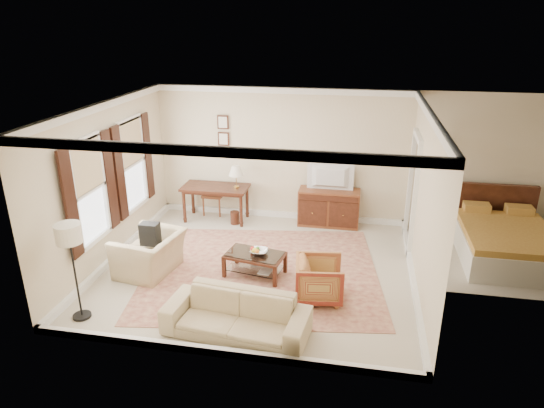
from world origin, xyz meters
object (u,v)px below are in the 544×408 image
(tv, at_px, (330,169))
(club_armchair, at_px, (149,247))
(striped_armchair, at_px, (319,278))
(coffee_table, at_px, (255,259))
(sofa, at_px, (236,309))
(writing_desk, at_px, (216,191))
(sideboard, at_px, (329,208))

(tv, bearing_deg, club_armchair, 42.21)
(striped_armchair, height_order, club_armchair, club_armchair)
(tv, distance_m, club_armchair, 4.05)
(coffee_table, height_order, club_armchair, club_armchair)
(striped_armchair, xyz_separation_m, sofa, (-1.07, -1.15, 0.02))
(coffee_table, bearing_deg, sofa, -86.40)
(tv, distance_m, coffee_table, 2.84)
(striped_armchair, bearing_deg, writing_desk, 34.80)
(writing_desk, bearing_deg, club_armchair, -100.39)
(striped_armchair, bearing_deg, coffee_table, 57.66)
(tv, height_order, striped_armchair, tv)
(sideboard, height_order, striped_armchair, sideboard)
(sideboard, bearing_deg, club_armchair, -137.57)
(sideboard, xyz_separation_m, club_armchair, (-2.94, -2.69, 0.08))
(sideboard, distance_m, club_armchair, 3.98)
(club_armchair, bearing_deg, sideboard, 141.68)
(coffee_table, relative_size, club_armchair, 0.98)
(sideboard, xyz_separation_m, tv, (0.00, -0.02, 0.87))
(writing_desk, relative_size, striped_armchair, 1.91)
(sofa, bearing_deg, tv, 83.07)
(writing_desk, distance_m, tv, 2.56)
(writing_desk, bearing_deg, sideboard, 4.16)
(sideboard, relative_size, striped_armchair, 1.72)
(sideboard, distance_m, coffee_table, 2.70)
(tv, relative_size, coffee_table, 0.86)
(sofa, bearing_deg, writing_desk, 117.04)
(sideboard, relative_size, tv, 1.39)
(writing_desk, height_order, tv, tv)
(club_armchair, xyz_separation_m, sofa, (1.96, -1.47, -0.08))
(sideboard, xyz_separation_m, sofa, (-0.99, -4.16, 0.00))
(club_armchair, relative_size, sofa, 0.54)
(writing_desk, relative_size, coffee_table, 1.32)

